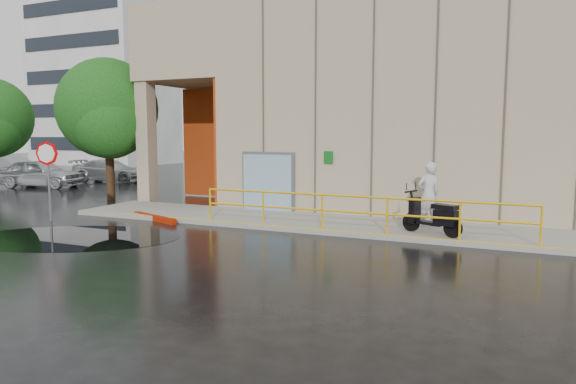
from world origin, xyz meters
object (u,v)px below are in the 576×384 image
Objects in this scene: person at (428,194)px; car_c at (110,171)px; red_curb at (154,218)px; car_b at (9,168)px; tree_near at (108,112)px; scooter at (433,206)px; stop_sign at (47,163)px; car_a at (40,173)px.

person reaches higher than car_c.
red_curb is 15.44m from car_c.
tree_near is at bearing -118.04° from car_b.
scooter is (0.31, -1.24, -0.16)m from person.
car_c is (-11.47, 10.32, 0.58)m from red_curb.
car_a is (-9.36, 7.64, -1.16)m from stop_sign.
car_b is at bearing 154.61° from stop_sign.
stop_sign is (-11.85, -3.21, 0.82)m from person.
car_b reaches higher than car_a.
car_a is at bearing 149.23° from stop_sign.
person is 8.96m from red_curb.
car_b is at bearing 154.89° from red_curb.
tree_near is at bearing -45.68° from person.
scooter is 22.73m from car_c.
stop_sign is 0.43× the size of tree_near.
car_b is (-26.42, 6.55, -0.30)m from person.
person is 21.95m from car_c.
person is 0.42× the size of car_c.
red_curb is at bearing -153.97° from scooter.
stop_sign is 3.92m from red_curb.
person is at bearing 126.78° from scooter.
tree_near is at bearing 119.83° from stop_sign.
tree_near reaches higher than scooter.
red_curb is at bearing -34.62° from tree_near.
stop_sign is 17.57m from car_b.
stop_sign is (-12.16, -1.97, 0.98)m from scooter.
stop_sign reaches higher than car_c.
stop_sign is 0.59× the size of car_a.
scooter is 14.71m from tree_near.
scooter reaches higher than car_c.
person reaches higher than scooter.
scooter is 0.40× the size of car_c.
person is at bearing -124.37° from car_c.
car_a is at bearing 153.73° from red_curb.
car_b reaches higher than car_c.
car_c is 0.75× the size of tree_near.
car_b is (-26.73, 7.79, -0.14)m from scooter.
person is 27.22m from car_b.
person is 14.17m from tree_near.
car_a is 0.92× the size of car_b.
car_c is at bearing -79.22° from car_b.
tree_near reaches higher than car_b.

